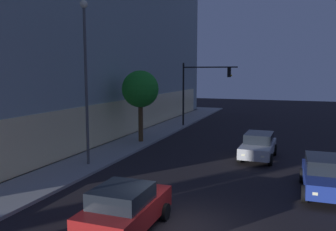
% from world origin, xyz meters
% --- Properties ---
extents(ground_plane, '(120.00, 120.00, 0.00)m').
position_xyz_m(ground_plane, '(0.00, 0.00, 0.00)').
color(ground_plane, black).
extents(modern_building, '(39.78, 25.71, 19.83)m').
position_xyz_m(modern_building, '(17.63, 22.25, 9.84)').
color(modern_building, '#4C4C51').
rests_on(modern_building, ground).
extents(traffic_light_far_corner, '(0.49, 5.34, 6.18)m').
position_xyz_m(traffic_light_far_corner, '(22.07, 5.09, 4.34)').
color(traffic_light_far_corner, black).
rests_on(traffic_light_far_corner, sidewalk_corner).
extents(street_lamp_sidewalk, '(0.44, 0.44, 9.20)m').
position_xyz_m(street_lamp_sidewalk, '(6.00, 7.50, 5.81)').
color(street_lamp_sidewalk, '#4F4F4F').
rests_on(street_lamp_sidewalk, sidewalk_corner).
extents(sidewalk_tree, '(2.80, 2.80, 5.41)m').
position_xyz_m(sidewalk_tree, '(13.11, 7.41, 4.12)').
color(sidewalk_tree, '#4F371E').
rests_on(sidewalk_tree, sidewalk_corner).
extents(car_red, '(4.03, 2.13, 1.63)m').
position_xyz_m(car_red, '(-0.69, 1.69, 0.83)').
color(car_red, maroon).
rests_on(car_red, ground).
extents(car_blue, '(4.48, 2.01, 1.60)m').
position_xyz_m(car_blue, '(5.79, -4.97, 0.84)').
color(car_blue, navy).
rests_on(car_blue, ground).
extents(car_silver, '(4.52, 2.16, 1.58)m').
position_xyz_m(car_silver, '(11.33, -1.55, 0.83)').
color(car_silver, '#B7BABF').
rests_on(car_silver, ground).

